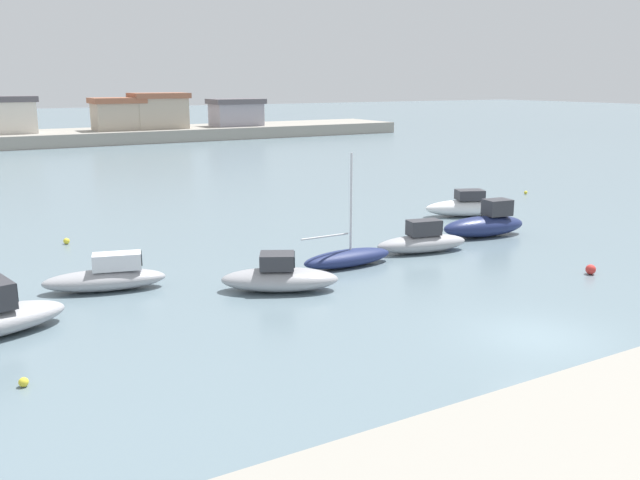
% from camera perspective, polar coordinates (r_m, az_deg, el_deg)
% --- Properties ---
extents(ground_plane, '(400.00, 400.00, 0.00)m').
position_cam_1_polar(ground_plane, '(23.06, 17.63, -7.75)').
color(ground_plane, slate).
extents(moored_boat_1, '(4.87, 2.64, 1.46)m').
position_cam_1_polar(moored_boat_1, '(27.87, -17.41, -2.99)').
color(moored_boat_1, '#9E9EA3').
rests_on(moored_boat_1, ground).
extents(moored_boat_2, '(4.81, 3.68, 1.50)m').
position_cam_1_polar(moored_boat_2, '(26.57, -3.40, -3.13)').
color(moored_boat_2, '#9E9EA3').
rests_on(moored_boat_2, ground).
extents(moored_boat_3, '(4.53, 1.30, 4.99)m').
position_cam_1_polar(moored_boat_3, '(30.00, 2.33, -1.47)').
color(moored_boat_3, navy).
rests_on(moored_boat_3, ground).
extents(moored_boat_4, '(4.77, 2.30, 1.56)m').
position_cam_1_polar(moored_boat_4, '(32.77, 8.54, -0.10)').
color(moored_boat_4, '#9E9EA3').
rests_on(moored_boat_4, ground).
extents(moored_boat_5, '(4.98, 2.30, 1.92)m').
position_cam_1_polar(moored_boat_5, '(36.78, 13.67, 1.32)').
color(moored_boat_5, navy).
rests_on(moored_boat_5, ground).
extents(moored_boat_6, '(5.51, 3.52, 1.59)m').
position_cam_1_polar(moored_boat_6, '(42.09, 12.32, 2.77)').
color(moored_boat_6, white).
rests_on(moored_boat_6, ground).
extents(mooring_buoy_0, '(0.26, 0.26, 0.26)m').
position_cam_1_polar(mooring_buoy_0, '(20.26, -23.53, -10.84)').
color(mooring_buoy_0, yellow).
rests_on(mooring_buoy_0, ground).
extents(mooring_buoy_2, '(0.42, 0.42, 0.42)m').
position_cam_1_polar(mooring_buoy_2, '(31.01, 21.69, -2.30)').
color(mooring_buoy_2, red).
rests_on(mooring_buoy_2, ground).
extents(mooring_buoy_3, '(0.24, 0.24, 0.24)m').
position_cam_1_polar(mooring_buoy_3, '(51.34, 16.82, 3.82)').
color(mooring_buoy_3, yellow).
rests_on(mooring_buoy_3, ground).
extents(mooring_buoy_4, '(0.31, 0.31, 0.31)m').
position_cam_1_polar(mooring_buoy_4, '(36.40, -20.43, -0.08)').
color(mooring_buoy_4, yellow).
rests_on(mooring_buoy_4, ground).
extents(distant_shoreline, '(96.45, 11.67, 8.05)m').
position_cam_1_polar(distant_shoreline, '(93.95, -20.48, 8.61)').
color(distant_shoreline, gray).
rests_on(distant_shoreline, ground).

